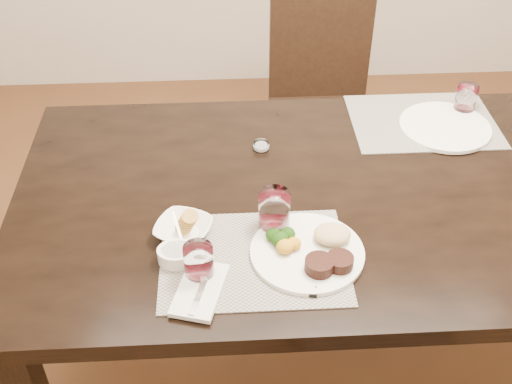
{
  "coord_description": "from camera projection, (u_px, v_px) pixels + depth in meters",
  "views": [
    {
      "loc": [
        -0.4,
        -1.38,
        1.88
      ],
      "look_at": [
        -0.33,
        -0.08,
        0.82
      ],
      "focal_mm": 45.0,
      "sensor_mm": 36.0,
      "label": 1
    }
  ],
  "objects": [
    {
      "name": "steak_knife",
      "position": [
        313.0,
        274.0,
        1.53
      ],
      "size": [
        0.04,
        0.22,
        0.01
      ],
      "rotation": [
        0.0,
        0.0,
        -0.2
      ],
      "color": "silver",
      "rests_on": "placemat_near"
    },
    {
      "name": "dining_table",
      "position": [
        368.0,
        212.0,
        1.85
      ],
      "size": [
        2.0,
        1.0,
        0.75
      ],
      "color": "black",
      "rests_on": "ground"
    },
    {
      "name": "placemat_near",
      "position": [
        254.0,
        259.0,
        1.58
      ],
      "size": [
        0.46,
        0.34,
        0.0
      ],
      "primitive_type": "cube",
      "color": "gray",
      "rests_on": "dining_table"
    },
    {
      "name": "dinner_plate",
      "position": [
        313.0,
        250.0,
        1.58
      ],
      "size": [
        0.28,
        0.28,
        0.05
      ],
      "rotation": [
        0.0,
        0.0,
        0.17
      ],
      "color": "white",
      "rests_on": "placemat_near"
    },
    {
      "name": "chair_far",
      "position": [
        321.0,
        96.0,
        2.67
      ],
      "size": [
        0.42,
        0.42,
        0.9
      ],
      "color": "black",
      "rests_on": "ground"
    },
    {
      "name": "napkin_fork",
      "position": [
        200.0,
        290.0,
        1.49
      ],
      "size": [
        0.14,
        0.2,
        0.02
      ],
      "rotation": [
        0.0,
        0.0,
        -0.27
      ],
      "color": "white",
      "rests_on": "placemat_near"
    },
    {
      "name": "wine_glass_far",
      "position": [
        466.0,
        100.0,
        2.08
      ],
      "size": [
        0.07,
        0.07,
        0.09
      ],
      "rotation": [
        0.0,
        0.0,
        0.43
      ],
      "color": "silver",
      "rests_on": "placemat_far"
    },
    {
      "name": "far_plate",
      "position": [
        445.0,
        127.0,
        2.03
      ],
      "size": [
        0.29,
        0.29,
        0.01
      ],
      "primitive_type": "cylinder",
      "color": "white",
      "rests_on": "placemat_far"
    },
    {
      "name": "placemat_far",
      "position": [
        423.0,
        121.0,
        2.07
      ],
      "size": [
        0.46,
        0.34,
        0.0
      ],
      "primitive_type": "cube",
      "color": "gray",
      "rests_on": "dining_table"
    },
    {
      "name": "wine_glass_side",
      "position": [
        199.0,
        264.0,
        1.51
      ],
      "size": [
        0.07,
        0.07,
        0.1
      ],
      "rotation": [
        0.0,
        0.0,
        0.28
      ],
      "color": "silver",
      "rests_on": "dining_table"
    },
    {
      "name": "cracker_bowl",
      "position": [
        183.0,
        229.0,
        1.64
      ],
      "size": [
        0.18,
        0.18,
        0.06
      ],
      "rotation": [
        0.0,
        0.0,
        -0.41
      ],
      "color": "white",
      "rests_on": "placemat_near"
    },
    {
      "name": "wine_glass_near",
      "position": [
        274.0,
        213.0,
        1.64
      ],
      "size": [
        0.08,
        0.08,
        0.11
      ],
      "rotation": [
        0.0,
        0.0,
        -0.34
      ],
      "color": "silver",
      "rests_on": "placemat_near"
    },
    {
      "name": "ground_plane",
      "position": [
        347.0,
        354.0,
        2.27
      ],
      "size": [
        4.5,
        4.5,
        0.0
      ],
      "primitive_type": "plane",
      "color": "#472716",
      "rests_on": "ground"
    },
    {
      "name": "sauce_ramekin",
      "position": [
        177.0,
        254.0,
        1.56
      ],
      "size": [
        0.1,
        0.15,
        0.08
      ],
      "rotation": [
        0.0,
        0.0,
        0.34
      ],
      "color": "white",
      "rests_on": "placemat_near"
    },
    {
      "name": "salt_cellar",
      "position": [
        261.0,
        146.0,
        1.94
      ],
      "size": [
        0.05,
        0.05,
        0.02
      ],
      "rotation": [
        0.0,
        0.0,
        -0.06
      ],
      "color": "silver",
      "rests_on": "dining_table"
    }
  ]
}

